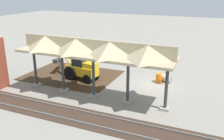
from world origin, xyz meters
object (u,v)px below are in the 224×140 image
object	(u,v)px
concrete_pipe	(166,78)
stop_sign	(168,70)
traffic_barrel	(159,78)
backhoe	(81,67)

from	to	relation	value
concrete_pipe	stop_sign	bearing A→B (deg)	108.08
concrete_pipe	traffic_barrel	size ratio (longest dim) A/B	1.25
backhoe	traffic_barrel	xyz separation A→B (m)	(-7.31, -2.21, -0.82)
stop_sign	backhoe	size ratio (longest dim) A/B	0.40
stop_sign	concrete_pipe	size ratio (longest dim) A/B	1.87
stop_sign	traffic_barrel	bearing A→B (deg)	-25.43
concrete_pipe	traffic_barrel	distance (m)	0.79
backhoe	traffic_barrel	bearing A→B (deg)	-163.15
backhoe	concrete_pipe	world-z (taller)	backhoe
stop_sign	concrete_pipe	world-z (taller)	stop_sign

